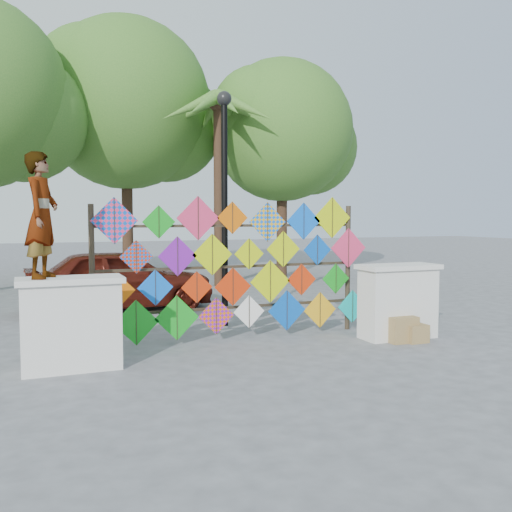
% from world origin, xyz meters
% --- Properties ---
extents(ground, '(80.00, 80.00, 0.00)m').
position_xyz_m(ground, '(0.00, 0.00, 0.00)').
color(ground, gray).
rests_on(ground, ground).
extents(parapet_left, '(1.40, 0.65, 1.28)m').
position_xyz_m(parapet_left, '(-2.70, -0.20, 0.65)').
color(parapet_left, silver).
rests_on(parapet_left, ground).
extents(parapet_right, '(1.40, 0.65, 1.28)m').
position_xyz_m(parapet_right, '(2.70, -0.20, 0.65)').
color(parapet_right, silver).
rests_on(parapet_right, ground).
extents(kite_rack, '(4.96, 0.24, 2.46)m').
position_xyz_m(kite_rack, '(0.10, 0.73, 1.23)').
color(kite_rack, '#32281C').
rests_on(kite_rack, ground).
extents(tree_mid, '(6.30, 5.60, 8.61)m').
position_xyz_m(tree_mid, '(0.11, 11.03, 5.77)').
color(tree_mid, '#422C1C').
rests_on(tree_mid, ground).
extents(tree_east, '(5.40, 4.80, 7.42)m').
position_xyz_m(tree_east, '(5.09, 9.53, 4.99)').
color(tree_east, '#422C1C').
rests_on(tree_east, ground).
extents(palm_tree, '(3.62, 3.62, 5.83)m').
position_xyz_m(palm_tree, '(2.20, 8.00, 4.95)').
color(palm_tree, '#422C1C').
rests_on(palm_tree, ground).
extents(vendor_woman, '(0.61, 0.72, 1.68)m').
position_xyz_m(vendor_woman, '(-3.04, -0.20, 2.12)').
color(vendor_woman, '#99999E').
rests_on(vendor_woman, parapet_left).
extents(sedan, '(4.13, 1.68, 1.40)m').
position_xyz_m(sedan, '(-1.27, 4.59, 0.70)').
color(sedan, '#4C140D').
rests_on(sedan, ground).
extents(lamppost, '(0.28, 0.28, 4.46)m').
position_xyz_m(lamppost, '(0.30, 2.00, 2.69)').
color(lamppost, black).
rests_on(lamppost, ground).
extents(cardboard_box_near, '(0.49, 0.43, 0.43)m').
position_xyz_m(cardboard_box_near, '(2.55, -0.46, 0.22)').
color(cardboard_box_near, '#977749').
rests_on(cardboard_box_near, ground).
extents(cardboard_box_far, '(0.36, 0.33, 0.30)m').
position_xyz_m(cardboard_box_far, '(2.76, -0.59, 0.15)').
color(cardboard_box_far, '#977749').
rests_on(cardboard_box_far, ground).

